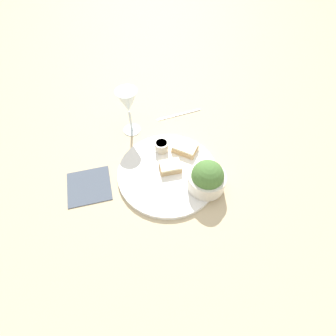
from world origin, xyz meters
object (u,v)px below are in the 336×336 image
(cheese_toast_far, at_px, (170,167))
(wine_glass, at_px, (128,103))
(sauce_ramekin, at_px, (162,146))
(napkin, at_px, (89,186))
(fork, at_px, (179,114))
(salad_bowl, at_px, (207,178))
(cheese_toast_near, at_px, (185,148))

(cheese_toast_far, relative_size, wine_glass, 0.42)
(sauce_ramekin, bearing_deg, cheese_toast_far, -77.12)
(napkin, distance_m, fork, 0.44)
(salad_bowl, bearing_deg, sauce_ramekin, 126.89)
(sauce_ramekin, xyz_separation_m, cheese_toast_far, (0.02, -0.08, -0.01))
(napkin, bearing_deg, sauce_ramekin, 24.88)
(sauce_ramekin, height_order, cheese_toast_far, sauce_ramekin)
(cheese_toast_near, bearing_deg, salad_bowl, -74.04)
(cheese_toast_far, distance_m, wine_glass, 0.26)
(salad_bowl, xyz_separation_m, cheese_toast_near, (-0.04, 0.15, -0.03))
(salad_bowl, relative_size, sauce_ramekin, 2.46)
(salad_bowl, bearing_deg, cheese_toast_far, 143.14)
(salad_bowl, xyz_separation_m, sauce_ramekin, (-0.12, 0.16, -0.02))
(sauce_ramekin, xyz_separation_m, wine_glass, (-0.10, 0.12, 0.09))
(napkin, relative_size, fork, 0.86)
(sauce_ramekin, height_order, wine_glass, wine_glass)
(wine_glass, distance_m, fork, 0.23)
(salad_bowl, relative_size, cheese_toast_near, 1.19)
(cheese_toast_far, bearing_deg, fork, 75.72)
(sauce_ramekin, bearing_deg, fork, 64.30)
(salad_bowl, xyz_separation_m, wine_glass, (-0.22, 0.28, 0.07))
(sauce_ramekin, distance_m, fork, 0.20)
(wine_glass, bearing_deg, salad_bowl, -51.98)
(salad_bowl, xyz_separation_m, cheese_toast_far, (-0.10, 0.08, -0.03))
(napkin, bearing_deg, salad_bowl, -7.54)
(wine_glass, bearing_deg, fork, 18.08)
(cheese_toast_near, xyz_separation_m, wine_glass, (-0.18, 0.13, 0.10))
(sauce_ramekin, relative_size, cheese_toast_near, 0.48)
(salad_bowl, xyz_separation_m, fork, (-0.03, 0.34, -0.05))
(cheese_toast_near, xyz_separation_m, napkin, (-0.32, -0.10, -0.02))
(napkin, height_order, fork, same)
(sauce_ramekin, relative_size, fork, 0.27)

